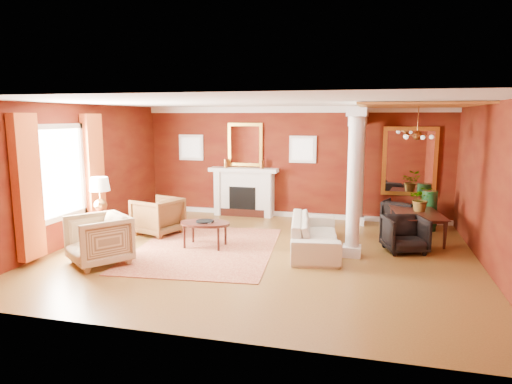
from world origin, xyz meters
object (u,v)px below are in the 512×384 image
(sofa, at_px, (315,228))
(coffee_table, at_px, (205,224))
(dining_table, at_px, (418,217))
(armchair_stripe, at_px, (99,237))
(side_table, at_px, (100,200))
(armchair_leopard, at_px, (158,214))

(sofa, xyz_separation_m, coffee_table, (-2.20, -0.32, 0.03))
(dining_table, bearing_deg, armchair_stripe, 111.62)
(coffee_table, bearing_deg, side_table, -172.12)
(armchair_stripe, height_order, dining_table, armchair_stripe)
(sofa, relative_size, side_table, 1.63)
(side_table, distance_m, dining_table, 6.78)
(sofa, relative_size, armchair_leopard, 2.48)
(side_table, bearing_deg, dining_table, 17.81)
(side_table, xyz_separation_m, dining_table, (6.44, 2.07, -0.47))
(armchair_stripe, xyz_separation_m, dining_table, (5.73, 3.26, -0.02))
(armchair_leopard, relative_size, side_table, 0.66)
(sofa, height_order, side_table, side_table)
(coffee_table, bearing_deg, armchair_stripe, -134.53)
(armchair_leopard, height_order, side_table, side_table)
(armchair_stripe, relative_size, dining_table, 0.58)
(side_table, relative_size, dining_table, 0.83)
(sofa, xyz_separation_m, side_table, (-4.38, -0.63, 0.49))
(armchair_stripe, relative_size, side_table, 0.70)
(side_table, bearing_deg, sofa, 8.14)
(armchair_stripe, xyz_separation_m, side_table, (-0.71, 1.19, 0.44))
(sofa, distance_m, coffee_table, 2.22)
(sofa, relative_size, dining_table, 1.36)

